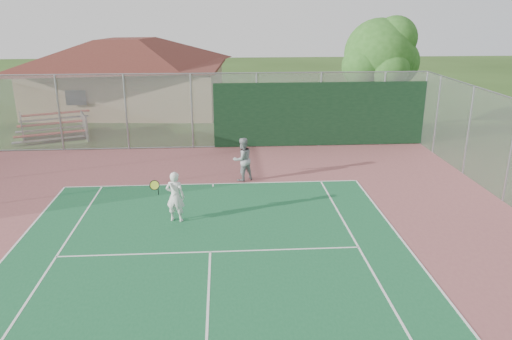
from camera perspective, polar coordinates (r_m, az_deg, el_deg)
The scene contains 7 objects.
back_fence at distance 23.40m, azimuth 0.33°, elevation 6.59°, with size 20.08×0.11×3.53m.
side_fence_right at distance 21.24m, azimuth 23.10°, elevation 4.13°, with size 0.08×9.00×3.50m.
clubhouse at distance 32.95m, azimuth -14.42°, elevation 11.27°, with size 12.96×9.20×5.32m.
bleachers at distance 27.17m, azimuth -22.19°, elevation 4.67°, with size 3.89×2.99×1.22m.
tree at distance 27.13m, azimuth 14.12°, elevation 12.48°, with size 4.27×4.05×5.96m.
player_white_front at distance 15.55m, azimuth -9.25°, elevation -3.06°, with size 1.07×0.69×1.63m.
player_grey_back at distance 18.97m, azimuth -1.56°, elevation 1.18°, with size 1.02×0.96×1.67m.
Camera 1 is at (0.42, -5.87, 6.42)m, focal length 35.00 mm.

